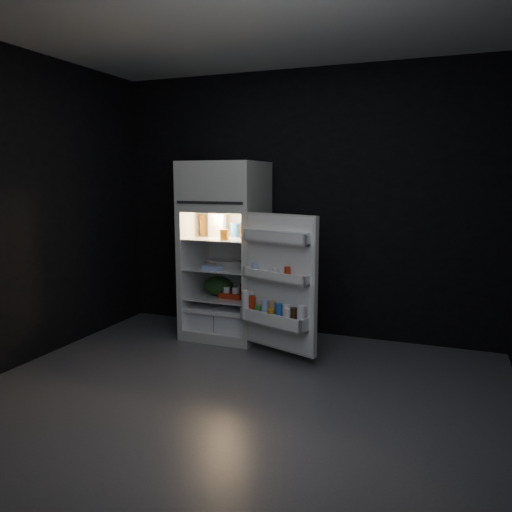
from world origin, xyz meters
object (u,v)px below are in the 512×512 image
at_px(egg_carton, 232,265).
at_px(yogurt_tray, 232,295).
at_px(refrigerator, 226,244).
at_px(fridge_door, 278,286).
at_px(milk_jug, 217,225).

xyz_separation_m(egg_carton, yogurt_tray, (0.01, -0.03, -0.31)).
relative_size(egg_carton, yogurt_tray, 1.24).
height_order(refrigerator, fridge_door, refrigerator).
bearing_deg(milk_jug, refrigerator, -7.53).
height_order(fridge_door, egg_carton, fridge_door).
bearing_deg(milk_jug, yogurt_tray, -39.36).
xyz_separation_m(refrigerator, fridge_door, (0.73, -0.51, -0.28)).
relative_size(milk_jug, yogurt_tray, 0.99).
distance_m(refrigerator, fridge_door, 0.93).
relative_size(refrigerator, yogurt_tray, 7.38).
bearing_deg(egg_carton, milk_jug, 134.20).
relative_size(fridge_door, yogurt_tray, 5.06).
xyz_separation_m(fridge_door, egg_carton, (-0.63, 0.41, 0.09)).
relative_size(refrigerator, fridge_door, 1.46).
bearing_deg(yogurt_tray, egg_carton, 118.09).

